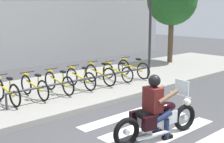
{
  "coord_description": "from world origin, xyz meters",
  "views": [
    {
      "loc": [
        -4.46,
        -3.8,
        2.73
      ],
      "look_at": [
        1.49,
        2.78,
        0.94
      ],
      "focal_mm": 48.05,
      "sensor_mm": 36.0,
      "label": 1
    }
  ],
  "objects_px": {
    "bicycle_0": "(6,91)",
    "bike_rack": "(90,79)",
    "bicycle_6": "(133,68)",
    "tree_near_rack": "(172,1)",
    "bicycle_4": "(100,74)",
    "bicycle_3": "(80,78)",
    "street_lamp": "(150,19)",
    "motorcycle": "(158,118)",
    "bicycle_2": "(59,82)",
    "rider": "(156,102)",
    "bicycle_1": "(34,87)",
    "bicycle_5": "(117,72)"
  },
  "relations": [
    {
      "from": "bicycle_0",
      "to": "bike_rack",
      "type": "relative_size",
      "value": 0.29
    },
    {
      "from": "bicycle_6",
      "to": "tree_near_rack",
      "type": "distance_m",
      "value": 5.05
    },
    {
      "from": "bicycle_0",
      "to": "tree_near_rack",
      "type": "relative_size",
      "value": 0.36
    },
    {
      "from": "bicycle_0",
      "to": "bicycle_4",
      "type": "bearing_deg",
      "value": -0.0
    },
    {
      "from": "bicycle_3",
      "to": "street_lamp",
      "type": "xyz_separation_m",
      "value": [
        4.54,
        0.87,
        1.88
      ]
    },
    {
      "from": "bike_rack",
      "to": "motorcycle",
      "type": "bearing_deg",
      "value": -105.1
    },
    {
      "from": "bicycle_2",
      "to": "bicycle_4",
      "type": "bearing_deg",
      "value": -0.03
    },
    {
      "from": "rider",
      "to": "bike_rack",
      "type": "bearing_deg",
      "value": 73.71
    },
    {
      "from": "bicycle_3",
      "to": "bicycle_4",
      "type": "distance_m",
      "value": 0.86
    },
    {
      "from": "bicycle_4",
      "to": "bicycle_6",
      "type": "distance_m",
      "value": 1.72
    },
    {
      "from": "bike_rack",
      "to": "street_lamp",
      "type": "bearing_deg",
      "value": 17.35
    },
    {
      "from": "bicycle_3",
      "to": "tree_near_rack",
      "type": "relative_size",
      "value": 0.35
    },
    {
      "from": "bicycle_0",
      "to": "bike_rack",
      "type": "xyz_separation_m",
      "value": [
        2.58,
        -0.55,
        0.07
      ]
    },
    {
      "from": "bicycle_3",
      "to": "bicycle_1",
      "type": "bearing_deg",
      "value": -180.0
    },
    {
      "from": "bicycle_2",
      "to": "bicycle_1",
      "type": "bearing_deg",
      "value": -179.98
    },
    {
      "from": "bicycle_6",
      "to": "bicycle_5",
      "type": "bearing_deg",
      "value": 179.93
    },
    {
      "from": "street_lamp",
      "to": "rider",
      "type": "bearing_deg",
      "value": -138.1
    },
    {
      "from": "bicycle_6",
      "to": "street_lamp",
      "type": "distance_m",
      "value": 2.85
    },
    {
      "from": "bicycle_1",
      "to": "bicycle_0",
      "type": "bearing_deg",
      "value": -179.96
    },
    {
      "from": "bicycle_4",
      "to": "bicycle_6",
      "type": "xyz_separation_m",
      "value": [
        1.72,
        0.0,
        -0.01
      ]
    },
    {
      "from": "rider",
      "to": "bicycle_6",
      "type": "bearing_deg",
      "value": 48.87
    },
    {
      "from": "bicycle_0",
      "to": "bicycle_2",
      "type": "distance_m",
      "value": 1.72
    },
    {
      "from": "bicycle_2",
      "to": "tree_near_rack",
      "type": "relative_size",
      "value": 0.36
    },
    {
      "from": "motorcycle",
      "to": "bicycle_2",
      "type": "relative_size",
      "value": 1.39
    },
    {
      "from": "bicycle_4",
      "to": "bicycle_0",
      "type": "bearing_deg",
      "value": 180.0
    },
    {
      "from": "rider",
      "to": "bicycle_0",
      "type": "bearing_deg",
      "value": 110.14
    },
    {
      "from": "bicycle_6",
      "to": "tree_near_rack",
      "type": "relative_size",
      "value": 0.37
    },
    {
      "from": "rider",
      "to": "bicycle_1",
      "type": "bearing_deg",
      "value": 99.1
    },
    {
      "from": "street_lamp",
      "to": "tree_near_rack",
      "type": "relative_size",
      "value": 0.86
    },
    {
      "from": "bicycle_3",
      "to": "bicycle_2",
      "type": "bearing_deg",
      "value": 179.98
    },
    {
      "from": "motorcycle",
      "to": "bicycle_3",
      "type": "relative_size",
      "value": 1.41
    },
    {
      "from": "bicycle_3",
      "to": "bicycle_5",
      "type": "relative_size",
      "value": 1.0
    },
    {
      "from": "bicycle_0",
      "to": "bicycle_1",
      "type": "height_order",
      "value": "bicycle_0"
    },
    {
      "from": "bicycle_6",
      "to": "street_lamp",
      "type": "height_order",
      "value": "street_lamp"
    },
    {
      "from": "bicycle_1",
      "to": "street_lamp",
      "type": "bearing_deg",
      "value": 7.87
    },
    {
      "from": "rider",
      "to": "bicycle_2",
      "type": "xyz_separation_m",
      "value": [
        0.19,
        4.16,
        -0.33
      ]
    },
    {
      "from": "bicycle_4",
      "to": "bicycle_3",
      "type": "bearing_deg",
      "value": 179.95
    },
    {
      "from": "bicycle_4",
      "to": "street_lamp",
      "type": "xyz_separation_m",
      "value": [
        3.68,
        0.87,
        1.86
      ]
    },
    {
      "from": "bicycle_1",
      "to": "tree_near_rack",
      "type": "bearing_deg",
      "value": 8.63
    },
    {
      "from": "bike_rack",
      "to": "bicycle_6",
      "type": "bearing_deg",
      "value": 12.14
    },
    {
      "from": "bicycle_2",
      "to": "tree_near_rack",
      "type": "xyz_separation_m",
      "value": [
        7.48,
        1.26,
        2.76
      ]
    },
    {
      "from": "rider",
      "to": "bike_rack",
      "type": "distance_m",
      "value": 3.76
    },
    {
      "from": "bicycle_1",
      "to": "rider",
      "type": "bearing_deg",
      "value": -80.9
    },
    {
      "from": "bicycle_4",
      "to": "bicycle_5",
      "type": "bearing_deg",
      "value": 0.1
    },
    {
      "from": "bicycle_1",
      "to": "bicycle_5",
      "type": "xyz_separation_m",
      "value": [
        3.43,
        0.0,
        -0.01
      ]
    },
    {
      "from": "motorcycle",
      "to": "bicycle_4",
      "type": "bearing_deg",
      "value": 66.26
    },
    {
      "from": "bicycle_2",
      "to": "bicycle_6",
      "type": "xyz_separation_m",
      "value": [
        3.43,
        -0.0,
        0.01
      ]
    },
    {
      "from": "rider",
      "to": "bicycle_0",
      "type": "distance_m",
      "value": 4.44
    },
    {
      "from": "bicycle_0",
      "to": "bicycle_5",
      "type": "height_order",
      "value": "bicycle_0"
    },
    {
      "from": "bicycle_2",
      "to": "tree_near_rack",
      "type": "distance_m",
      "value": 8.07
    }
  ]
}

